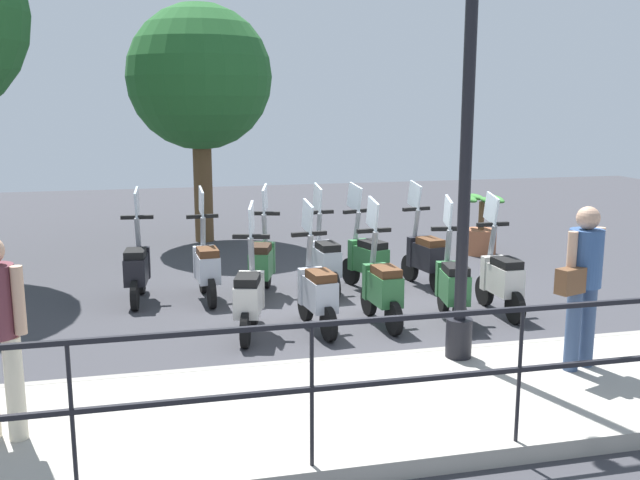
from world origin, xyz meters
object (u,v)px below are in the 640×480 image
(scooter_near_3, at_px, (317,291))
(scooter_far_5, at_px, (137,268))
(scooter_far_4, at_px, (207,266))
(scooter_far_1, at_px, (367,258))
(scooter_far_2, at_px, (325,260))
(lamp_post_near, at_px, (466,158))
(scooter_far_3, at_px, (262,262))
(scooter_near_4, at_px, (249,296))
(potted_palm, at_px, (481,230))
(scooter_near_1, at_px, (452,284))
(scooter_near_0, at_px, (501,278))
(scooter_far_0, at_px, (425,255))
(pedestrian_with_bag, at_px, (583,275))
(scooter_near_2, at_px, (381,287))
(tree_distant, at_px, (200,78))

(scooter_near_3, distance_m, scooter_far_5, 2.74)
(scooter_far_4, bearing_deg, scooter_far_5, 78.33)
(scooter_far_1, relative_size, scooter_far_2, 1.00)
(lamp_post_near, distance_m, scooter_far_3, 3.99)
(scooter_near_4, xyz_separation_m, scooter_far_1, (1.60, -1.91, 0.00))
(potted_palm, bearing_deg, lamp_post_near, 152.07)
(scooter_near_3, height_order, scooter_far_1, same)
(scooter_near_1, relative_size, scooter_far_4, 1.00)
(scooter_near_0, distance_m, scooter_far_0, 1.56)
(lamp_post_near, distance_m, scooter_near_0, 2.74)
(pedestrian_with_bag, bearing_deg, scooter_near_1, -8.35)
(scooter_near_4, relative_size, scooter_far_2, 1.00)
(pedestrian_with_bag, relative_size, scooter_far_3, 1.03)
(scooter_near_4, height_order, scooter_far_3, same)
(scooter_near_3, relative_size, scooter_near_4, 1.00)
(scooter_near_0, bearing_deg, potted_palm, -22.46)
(scooter_far_0, distance_m, scooter_far_2, 1.51)
(scooter_near_3, bearing_deg, scooter_near_0, -93.97)
(scooter_far_0, height_order, scooter_far_1, same)
(scooter_near_4, relative_size, scooter_far_3, 1.00)
(potted_palm, xyz_separation_m, scooter_far_1, (-1.94, 2.72, 0.04))
(pedestrian_with_bag, height_order, scooter_far_0, pedestrian_with_bag)
(scooter_near_1, xyz_separation_m, scooter_far_3, (1.76, 2.09, 0.00))
(scooter_near_2, bearing_deg, scooter_near_0, -91.05)
(tree_distant, relative_size, scooter_near_3, 2.93)
(scooter_near_0, height_order, scooter_near_1, same)
(scooter_near_2, height_order, scooter_near_3, same)
(lamp_post_near, relative_size, scooter_near_3, 2.95)
(pedestrian_with_bag, relative_size, scooter_far_4, 1.03)
(scooter_near_0, bearing_deg, scooter_far_4, 66.70)
(potted_palm, bearing_deg, scooter_near_4, 127.40)
(tree_distant, distance_m, scooter_far_1, 5.43)
(potted_palm, height_order, scooter_near_2, scooter_near_2)
(scooter_far_0, distance_m, scooter_far_5, 4.09)
(tree_distant, relative_size, scooter_far_1, 2.93)
(scooter_far_3, bearing_deg, lamp_post_near, -138.00)
(scooter_far_0, bearing_deg, scooter_far_1, 80.59)
(scooter_near_1, height_order, scooter_far_5, same)
(scooter_near_1, height_order, scooter_far_4, same)
(tree_distant, distance_m, scooter_far_4, 5.03)
(scooter_near_2, relative_size, scooter_near_4, 1.00)
(scooter_near_3, distance_m, scooter_far_4, 2.01)
(tree_distant, bearing_deg, potted_palm, -116.72)
(scooter_near_3, xyz_separation_m, scooter_far_5, (1.76, 2.10, 0.00))
(scooter_near_3, bearing_deg, potted_palm, -53.70)
(scooter_far_1, height_order, scooter_far_3, same)
(scooter_near_4, bearing_deg, lamp_post_near, -114.81)
(pedestrian_with_bag, xyz_separation_m, scooter_near_4, (2.14, 2.91, -0.60))
(pedestrian_with_bag, relative_size, scooter_far_5, 1.03)
(potted_palm, bearing_deg, scooter_far_2, 119.89)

